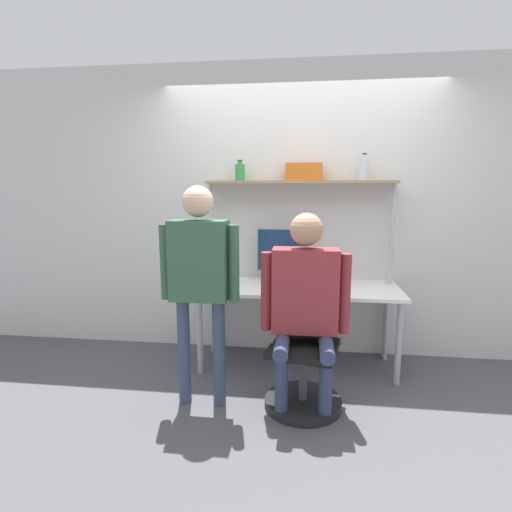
{
  "coord_description": "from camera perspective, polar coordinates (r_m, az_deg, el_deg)",
  "views": [
    {
      "loc": [
        0.06,
        -3.06,
        1.57
      ],
      "look_at": [
        -0.3,
        -0.16,
        1.07
      ],
      "focal_mm": 28.0,
      "sensor_mm": 36.0,
      "label": 1
    }
  ],
  "objects": [
    {
      "name": "bottle_green",
      "position": [
        3.67,
        -2.31,
        11.9
      ],
      "size": [
        0.09,
        0.09,
        0.18
      ],
      "color": "#2D8C3F",
      "rests_on": "shelf_unit"
    },
    {
      "name": "ground_plane",
      "position": [
        3.44,
        5.63,
        -17.54
      ],
      "size": [
        12.0,
        12.0,
        0.0
      ],
      "primitive_type": "plane",
      "color": "#4C4C51"
    },
    {
      "name": "bottle_clear",
      "position": [
        3.65,
        15.16,
        11.9
      ],
      "size": [
        0.07,
        0.07,
        0.23
      ],
      "color": "silver",
      "rests_on": "shelf_unit"
    },
    {
      "name": "monitor",
      "position": [
        3.68,
        3.8,
        0.52
      ],
      "size": [
        0.48,
        0.18,
        0.49
      ],
      "color": "#B7B7BC",
      "rests_on": "desk"
    },
    {
      "name": "storage_box",
      "position": [
        3.62,
        6.85,
        11.83
      ],
      "size": [
        0.32,
        0.19,
        0.15
      ],
      "color": "#D1661E",
      "rests_on": "shelf_unit"
    },
    {
      "name": "laptop",
      "position": [
        3.43,
        7.44,
        -3.55
      ],
      "size": [
        0.3,
        0.25,
        0.25
      ],
      "color": "#333338",
      "rests_on": "desk"
    },
    {
      "name": "office_chair",
      "position": [
        3.03,
        6.97,
        -15.49
      ],
      "size": [
        0.56,
        0.56,
        0.93
      ],
      "color": "black",
      "rests_on": "ground_plane"
    },
    {
      "name": "person_seated",
      "position": [
        2.8,
        7.03,
        -5.62
      ],
      "size": [
        0.63,
        0.47,
        1.41
      ],
      "color": "#2D3856",
      "rests_on": "ground_plane"
    },
    {
      "name": "wall_back",
      "position": [
        3.78,
        6.27,
        6.26
      ],
      "size": [
        8.0,
        0.06,
        2.7
      ],
      "color": "silver",
      "rests_on": "ground_plane"
    },
    {
      "name": "desk",
      "position": [
        3.54,
        5.96,
        -5.53
      ],
      "size": [
        1.75,
        0.66,
        0.72
      ],
      "color": "white",
      "rests_on": "ground_plane"
    },
    {
      "name": "person_standing",
      "position": [
        2.82,
        -8.09,
        -1.92
      ],
      "size": [
        0.57,
        0.21,
        1.59
      ],
      "color": "#38425B",
      "rests_on": "ground_plane"
    },
    {
      "name": "shelf_unit",
      "position": [
        3.62,
        6.24,
        6.71
      ],
      "size": [
        1.66,
        0.25,
        1.64
      ],
      "color": "#997A56",
      "rests_on": "ground_plane"
    },
    {
      "name": "cell_phone",
      "position": [
        3.43,
        11.09,
        -4.76
      ],
      "size": [
        0.07,
        0.15,
        0.01
      ],
      "color": "silver",
      "rests_on": "desk"
    }
  ]
}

